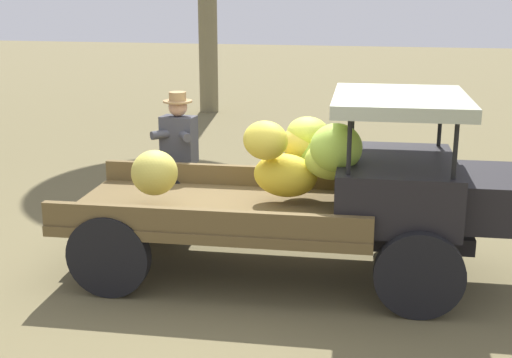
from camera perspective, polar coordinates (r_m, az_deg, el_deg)
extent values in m
plane|color=brown|center=(7.12, -0.58, -7.41)|extent=(60.00, 60.00, 0.00)
cube|color=black|center=(6.89, 0.82, -4.27)|extent=(4.02, 0.63, 0.16)
cylinder|color=black|center=(7.62, 12.58, -3.10)|extent=(0.79, 0.18, 0.78)
cylinder|color=black|center=(6.12, 13.40, -7.79)|extent=(0.79, 0.18, 0.78)
cylinder|color=black|center=(7.93, -8.04, -2.13)|extent=(0.79, 0.18, 0.78)
cylinder|color=black|center=(6.51, -12.14, -6.29)|extent=(0.79, 0.18, 0.78)
cube|color=brown|center=(6.90, -2.87, -2.66)|extent=(3.08, 1.86, 0.10)
cube|color=brown|center=(7.61, -1.65, 0.33)|extent=(3.00, 0.23, 0.22)
cube|color=brown|center=(6.11, -4.43, -3.51)|extent=(3.00, 0.23, 0.22)
cube|color=black|center=(6.68, 11.52, -0.66)|extent=(1.17, 1.57, 0.55)
cube|color=black|center=(6.80, 19.09, -1.41)|extent=(0.75, 1.10, 0.44)
cylinder|color=black|center=(7.22, 15.06, 4.80)|extent=(0.04, 0.04, 0.55)
cylinder|color=black|center=(5.96, 16.25, 2.56)|extent=(0.04, 0.04, 0.55)
cylinder|color=black|center=(7.18, 8.04, 5.12)|extent=(0.04, 0.04, 0.55)
cylinder|color=black|center=(5.91, 7.76, 2.94)|extent=(0.04, 0.04, 0.55)
cube|color=#A9B096|center=(6.50, 11.90, 6.34)|extent=(1.29, 1.58, 0.12)
ellipsoid|color=gold|center=(6.90, 2.45, 0.30)|extent=(0.71, 0.50, 0.46)
ellipsoid|color=#8DB240|center=(7.07, 6.09, 2.14)|extent=(0.73, 0.62, 0.61)
ellipsoid|color=gold|center=(6.73, 0.77, 3.24)|extent=(0.65, 0.63, 0.47)
ellipsoid|color=#98BD3C|center=(6.36, 6.67, 2.60)|extent=(0.60, 0.60, 0.48)
ellipsoid|color=gold|center=(6.82, -8.43, 0.52)|extent=(0.66, 0.67, 0.47)
ellipsoid|color=#B7CE44|center=(6.70, 6.40, 1.53)|extent=(0.57, 0.51, 0.49)
ellipsoid|color=#BECA44|center=(7.16, 4.38, 3.73)|extent=(0.68, 0.68, 0.42)
ellipsoid|color=gold|center=(7.16, 3.94, 2.93)|extent=(0.69, 0.73, 0.56)
cylinder|color=#BCB3A5|center=(8.26, -5.47, -1.33)|extent=(0.15, 0.15, 0.78)
cylinder|color=#BCB3A5|center=(8.37, -7.10, -1.17)|extent=(0.15, 0.15, 0.78)
cube|color=#404149|center=(8.15, -6.43, 3.27)|extent=(0.42, 0.28, 0.56)
cylinder|color=#404149|center=(8.00, -6.08, 3.67)|extent=(0.30, 0.39, 0.10)
cylinder|color=#404149|center=(8.09, -7.38, 3.75)|extent=(0.35, 0.36, 0.10)
sphere|color=tan|center=(8.08, -6.51, 5.97)|extent=(0.22, 0.22, 0.22)
cylinder|color=#9C794C|center=(8.07, -6.52, 6.43)|extent=(0.34, 0.34, 0.02)
cylinder|color=#9C794C|center=(8.06, -6.53, 6.85)|extent=(0.20, 0.20, 0.10)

